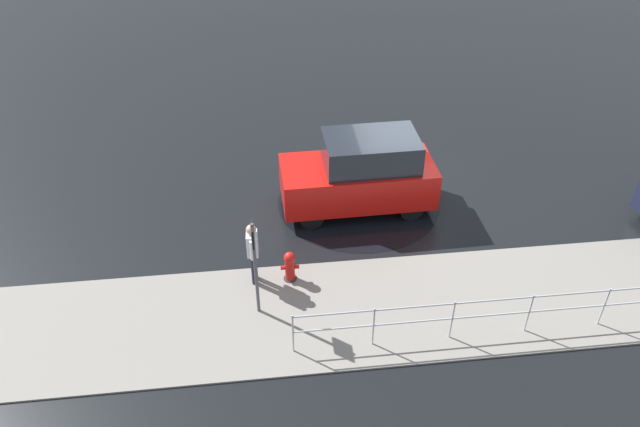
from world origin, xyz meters
TOP-DOWN VIEW (x-y plane):
  - ground_plane at (0.00, 0.00)m, footprint 60.00×60.00m
  - kerb_strip at (0.00, 4.20)m, footprint 24.00×3.20m
  - moving_hatchback at (1.24, 0.42)m, footprint 3.94×1.78m
  - fire_hydrant at (3.28, 3.06)m, footprint 0.42×0.31m
  - pedestrian at (4.08, 3.02)m, footprint 0.26×0.57m
  - metal_railing at (-0.63, 5.18)m, footprint 8.05×0.04m
  - sign_post at (4.03, 3.99)m, footprint 0.07×0.44m
  - puddle_patch at (1.24, 0.21)m, footprint 4.32×4.32m

SIDE VIEW (x-z plane):
  - ground_plane at x=0.00m, z-range 0.00..0.00m
  - puddle_patch at x=1.24m, z-range 0.00..0.01m
  - kerb_strip at x=0.00m, z-range 0.00..0.04m
  - fire_hydrant at x=3.28m, z-range 0.00..0.80m
  - metal_railing at x=-0.63m, z-range 0.19..1.24m
  - pedestrian at x=4.08m, z-range 0.15..1.77m
  - moving_hatchback at x=1.24m, z-range 0.00..2.06m
  - sign_post at x=4.03m, z-range 0.38..2.78m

